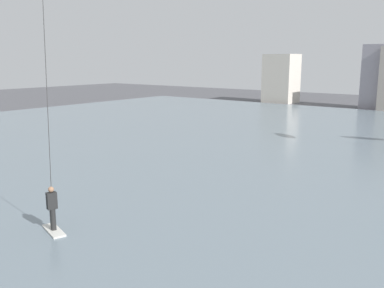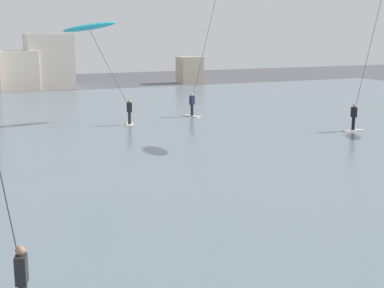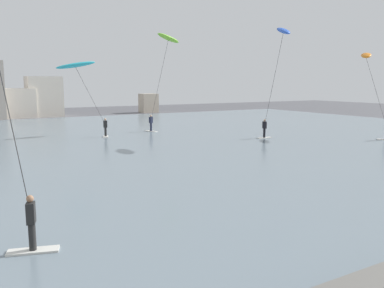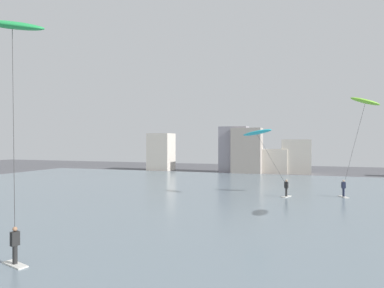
{
  "view_description": "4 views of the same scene",
  "coord_description": "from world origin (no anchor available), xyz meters",
  "views": [
    {
      "loc": [
        6.11,
        2.45,
        6.07
      ],
      "look_at": [
        -2.49,
        13.59,
        3.26
      ],
      "focal_mm": 39.36,
      "sensor_mm": 36.0,
      "label": 1
    },
    {
      "loc": [
        -7.56,
        -0.41,
        5.95
      ],
      "look_at": [
        -1.65,
        12.62,
        3.06
      ],
      "focal_mm": 51.95,
      "sensor_mm": 36.0,
      "label": 2
    },
    {
      "loc": [
        -7.97,
        -1.01,
        4.82
      ],
      "look_at": [
        -1.1,
        10.69,
        2.76
      ],
      "focal_mm": 37.72,
      "sensor_mm": 36.0,
      "label": 3
    },
    {
      "loc": [
        5.63,
        -0.99,
        5.4
      ],
      "look_at": [
        -0.26,
        16.1,
        5.27
      ],
      "focal_mm": 32.57,
      "sensor_mm": 36.0,
      "label": 4
    }
  ],
  "objects": []
}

